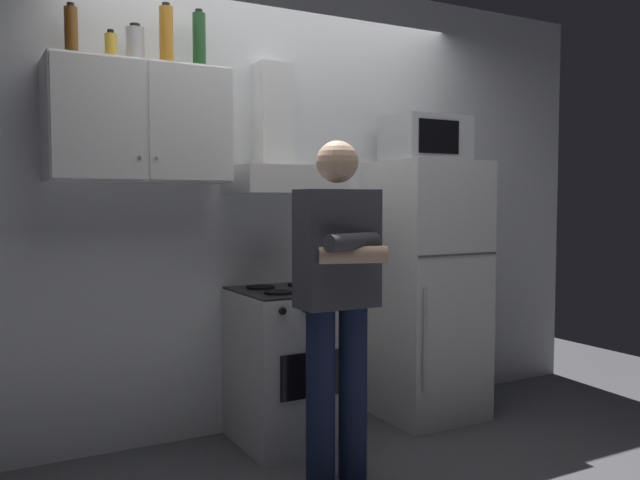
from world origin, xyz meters
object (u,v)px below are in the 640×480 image
object	(u,v)px
upper_cabinet	(139,124)
bottle_spice_jar	(111,47)
bottle_canister_steel	(135,46)
bottle_wine_green	(199,42)
bottle_beer_brown	(71,32)
stove_oven	(291,365)
microwave	(425,139)
range_hood	(281,159)
bottle_liquor_amber	(166,36)
person_standing	(338,297)
cooking_pot	(321,279)
refrigerator	(426,289)

from	to	relation	value
upper_cabinet	bottle_spice_jar	distance (m)	0.39
bottle_canister_steel	bottle_wine_green	bearing A→B (deg)	-0.44
bottle_wine_green	bottle_beer_brown	xyz separation A→B (m)	(-0.65, -0.03, -0.03)
stove_oven	microwave	size ratio (longest dim) A/B	1.82
range_hood	bottle_spice_jar	distance (m)	1.07
microwave	bottle_liquor_amber	distance (m)	1.68
upper_cabinet	bottle_wine_green	xyz separation A→B (m)	(0.33, 0.03, 0.46)
stove_oven	bottle_liquor_amber	world-z (taller)	bottle_liquor_amber
person_standing	bottle_spice_jar	world-z (taller)	bottle_spice_jar
stove_oven	cooking_pot	distance (m)	0.52
range_hood	bottle_canister_steel	bearing A→B (deg)	177.83
bottle_canister_steel	bottle_beer_brown	size ratio (longest dim) A/B	0.80
person_standing	bottle_liquor_amber	bearing A→B (deg)	130.78
person_standing	cooking_pot	size ratio (longest dim) A/B	6.02
refrigerator	bottle_beer_brown	size ratio (longest dim) A/B	6.14
refrigerator	bottle_wine_green	bearing A→B (deg)	173.80
range_hood	bottle_spice_jar	size ratio (longest dim) A/B	4.82
upper_cabinet	range_hood	size ratio (longest dim) A/B	1.20
stove_oven	refrigerator	size ratio (longest dim) A/B	0.55
bottle_liquor_amber	bottle_wine_green	world-z (taller)	bottle_wine_green
refrigerator	bottle_canister_steel	bearing A→B (deg)	174.91
refrigerator	bottle_beer_brown	world-z (taller)	bottle_beer_brown
microwave	person_standing	size ratio (longest dim) A/B	0.29
cooking_pot	bottle_liquor_amber	world-z (taller)	bottle_liquor_amber
upper_cabinet	cooking_pot	world-z (taller)	upper_cabinet
range_hood	refrigerator	bearing A→B (deg)	-7.55
stove_oven	microwave	distance (m)	1.62
bottle_wine_green	upper_cabinet	bearing A→B (deg)	-175.02
range_hood	bottle_spice_jar	world-z (taller)	bottle_spice_jar
stove_oven	person_standing	world-z (taller)	person_standing
microwave	bottle_beer_brown	world-z (taller)	bottle_beer_brown
stove_oven	person_standing	distance (m)	0.77
microwave	bottle_spice_jar	bearing A→B (deg)	176.75
bottle_beer_brown	bottle_canister_steel	bearing A→B (deg)	5.39
microwave	person_standing	bearing A→B (deg)	-148.00
cooking_pot	bottle_liquor_amber	distance (m)	1.52
range_hood	person_standing	bearing A→B (deg)	-93.91
upper_cabinet	stove_oven	world-z (taller)	upper_cabinet
person_standing	stove_oven	bearing A→B (deg)	85.28
stove_oven	bottle_spice_jar	bearing A→B (deg)	172.30
person_standing	bottle_canister_steel	size ratio (longest dim) A/B	7.88
refrigerator	bottle_beer_brown	distance (m)	2.49
person_standing	bottle_canister_steel	distance (m)	1.64
range_hood	cooking_pot	bearing A→B (deg)	-62.12
stove_oven	range_hood	size ratio (longest dim) A/B	1.17
stove_oven	bottle_canister_steel	xyz separation A→B (m)	(-0.80, 0.16, 1.71)
bottle_canister_steel	bottle_liquor_amber	xyz separation A→B (m)	(0.15, -0.06, 0.06)
range_hood	bottle_canister_steel	size ratio (longest dim) A/B	3.61
upper_cabinet	bottle_canister_steel	bearing A→B (deg)	97.12
bottle_wine_green	refrigerator	bearing A→B (deg)	-6.20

